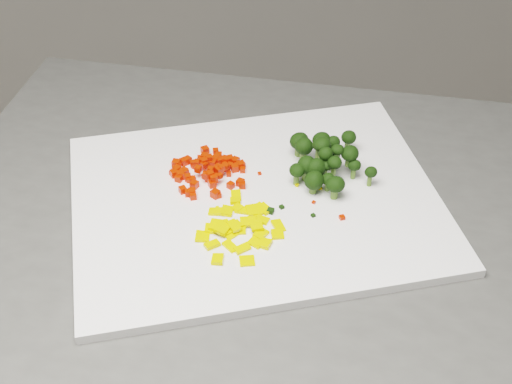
{
  "coord_description": "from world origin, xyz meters",
  "views": [
    {
      "loc": [
        -0.25,
        -0.12,
        1.55
      ],
      "look_at": [
        -0.18,
        0.62,
        0.92
      ],
      "focal_mm": 50.0,
      "sensor_mm": 36.0,
      "label": 1
    }
  ],
  "objects": [
    {
      "name": "carrot_cube_12",
      "position": [
        -0.26,
        0.69,
        0.92
      ],
      "size": [
        0.01,
        0.01,
        0.01
      ],
      "primitive_type": "cube",
      "rotation": [
        0.0,
        0.0,
        1.45
      ],
      "color": "#F11702",
      "rests_on": "carrot_pile"
    },
    {
      "name": "broccoli_pile",
      "position": [
        -0.07,
        0.67,
        0.94
      ],
      "size": [
        0.13,
        0.13,
        0.06
      ],
      "primitive_type": null,
      "color": "black",
      "rests_on": "cutting_board"
    },
    {
      "name": "carrot_cube_77",
      "position": [
        -0.25,
        0.71,
        0.92
      ],
      "size": [
        0.01,
        0.01,
        0.01
      ],
      "primitive_type": "cube",
      "rotation": [
        0.0,
        0.0,
        0.12
      ],
      "color": "#F11702",
      "rests_on": "carrot_pile"
    },
    {
      "name": "carrot_cube_27",
      "position": [
        -0.24,
        0.73,
        0.92
      ],
      "size": [
        0.01,
        0.01,
        0.01
      ],
      "primitive_type": "cube",
      "rotation": [
        0.0,
        0.0,
        1.94
      ],
      "color": "#F11702",
      "rests_on": "carrot_pile"
    },
    {
      "name": "carrot_cube_29",
      "position": [
        -0.24,
        0.67,
        0.92
      ],
      "size": [
        0.01,
        0.01,
        0.01
      ],
      "primitive_type": "cube",
      "rotation": [
        0.0,
        0.0,
        1.89
      ],
      "color": "#F11702",
      "rests_on": "carrot_pile"
    },
    {
      "name": "carrot_cube_80",
      "position": [
        -0.28,
        0.68,
        0.92
      ],
      "size": [
        0.01,
        0.01,
        0.01
      ],
      "primitive_type": "cube",
      "rotation": [
        0.0,
        0.0,
        2.38
      ],
      "color": "#F11702",
      "rests_on": "carrot_pile"
    },
    {
      "name": "carrot_cube_39",
      "position": [
        -0.27,
        0.71,
        0.92
      ],
      "size": [
        0.01,
        0.01,
        0.01
      ],
      "primitive_type": "cube",
      "rotation": [
        0.0,
        0.0,
        0.75
      ],
      "color": "#F11702",
      "rests_on": "carrot_pile"
    },
    {
      "name": "pepper_chunk_31",
      "position": [
        -0.23,
        0.57,
        0.92
      ],
      "size": [
        0.02,
        0.02,
        0.0
      ],
      "primitive_type": "cube",
      "rotation": [
        0.03,
        -0.03,
        1.79
      ],
      "color": "yellow",
      "rests_on": "pepper_pile"
    },
    {
      "name": "pepper_chunk_17",
      "position": [
        -0.21,
        0.52,
        0.92
      ],
      "size": [
        0.02,
        0.02,
        0.01
      ],
      "primitive_type": "cube",
      "rotation": [
        0.13,
        -0.03,
        0.47
      ],
      "color": "yellow",
      "rests_on": "pepper_pile"
    },
    {
      "name": "pepper_chunk_12",
      "position": [
        -0.21,
        0.63,
        0.92
      ],
      "size": [
        0.01,
        0.02,
        0.01
      ],
      "primitive_type": "cube",
      "rotation": [
        -0.14,
        0.11,
        3.11
      ],
      "color": "yellow",
      "rests_on": "pepper_pile"
    },
    {
      "name": "carrot_cube_57",
      "position": [
        -0.21,
        0.65,
        0.92
      ],
      "size": [
        0.01,
        0.01,
        0.01
      ],
      "primitive_type": "cube",
      "rotation": [
        0.0,
        0.0,
        0.76
      ],
      "color": "#F11702",
      "rests_on": "carrot_pile"
    },
    {
      "name": "carrot_cube_53",
      "position": [
        -0.27,
        0.67,
        0.92
      ],
      "size": [
        0.01,
        0.01,
        0.01
      ],
      "primitive_type": "cube",
      "rotation": [
        0.0,
        0.0,
        1.66
      ],
      "color": "#F11702",
      "rests_on": "carrot_pile"
    },
    {
      "name": "broccoli_floret_15",
      "position": [
        -0.02,
        0.63,
        0.93
      ],
      "size": [
        0.02,
        0.02,
        0.03
      ],
      "primitive_type": null,
      "color": "black",
      "rests_on": "broccoli_pile"
    },
    {
      "name": "carrot_cube_18",
      "position": [
        -0.26,
        0.67,
        0.92
      ],
      "size": [
        0.01,
        0.01,
        0.01
      ],
      "primitive_type": "cube",
      "rotation": [
        0.0,
        0.0,
        1.52
      ],
      "color": "#F11702",
      "rests_on": "carrot_pile"
    },
    {
      "name": "carrot_cube_46",
      "position": [
        -0.23,
        0.7,
        0.92
      ],
      "size": [
        0.01,
        0.01,
        0.01
      ],
      "primitive_type": "cube",
      "rotation": [
        0.0,
        0.0,
        2.82
      ],
      "color": "#F11702",
      "rests_on": "carrot_pile"
    },
    {
      "name": "pepper_chunk_11",
      "position": [
        -0.18,
        0.53,
        0.92
      ],
      "size": [
        0.02,
        0.02,
        0.01
      ],
      "primitive_type": "cube",
      "rotation": [
        -0.03,
        0.13,
        2.63
      ],
      "color": "yellow",
      "rests_on": "pepper_pile"
    },
    {
      "name": "carrot_cube_26",
      "position": [
        -0.24,
        0.68,
        0.92
      ],
      "size": [
        0.01,
        0.01,
        0.01
      ],
      "primitive_type": "cube",
      "rotation": [
        0.0,
        0.0,
        0.0
      ],
      "color": "#F11702",
      "rests_on": "carrot_pile"
    },
    {
      "name": "carrot_cube_41",
      "position": [
        -0.22,
        0.7,
        0.92
      ],
      "size": [
        0.01,
        0.01,
        0.01
      ],
      "primitive_type": "cube",
      "rotation": [
        0.0,
        0.0,
        0.25
      ],
      "color": "#F11702",
      "rests_on": "carrot_pile"
    },
    {
      "name": "carrot_cube_35",
      "position": [
        -0.22,
        0.7,
        0.92
      ],
      "size": [
        0.01,
        0.01,
        0.01
      ],
      "primitive_type": "cube",
      "rotation": [
        0.0,
        0.0,
        1.43
      ],
      "color": "#F11702",
      "rests_on": "carrot_pile"
    },
    {
      "name": "carrot_cube_69",
      "position": [
        -0.21,
        0.7,
        0.92
      ],
      "size": [
        0.01,
        0.01,
        0.01
      ],
      "primitive_type": "cube",
      "rotation": [
        0.0,
        0.0,
        0.07
      ],
      "color": "#F11702",
      "rests_on": "carrot_pile"
    },
    {
      "name": "carrot_cube_62",
      "position": [
        -0.2,
        0.7,
        0.92
      ],
      "size": [
        0.01,
        0.01,
        0.01
      ],
      "primitive_type": "cube",
      "rotation": [
        0.0,
        0.0,
        0.94
      ],
      "color": "#F11702",
      "rests_on": "carrot_pile"
    },
    {
      "name": "carrot_cube_8",
      "position": [
        -0.24,
        0.71,
        0.92
      ],
      "size": [
        0.01,
        0.01,
        0.01
      ],
      "primitive_type": "cube",
      "rotation": [
        0.0,
        0.0,
        1.73
      ],
      "color": "#F11702",
      "rests_on": "carrot_pile"
    },
    {
      "name": "pepper_chunk_30",
      "position": [
        -0.23,
        0.56,
        0.92
      ],
      "size": [
        0.03,
        0.03,
        0.01
      ],
      "primitive_type": "cube",
      "rotation": [
        0.12,
        0.06,
        1.01
      ],
      "color": "yellow",
      "rests_on": "pepper_pile"
    },
    {
      "name": "pepper_chunk_5",
      "position": [
        -0.24,
        0.53,
        0.92
      ],
      "size": [
        0.02,
        0.02,
        0.01
      ],
      "primitive_type": "cube",
      "rotation": [
        -0.12,
        0.01,
        0.44
      ],
      "color": "yellow",
      "rests_on": "pepper_pile"
    },
    {
      "name": "pepper_chunk_29",
      "position": [
        -0.17,
        0.57,
        0.91
      ],
      "size": [
        0.02,
        0.02,
        0.01
      ],
      "primitive_type": "cube",
      "rotation": [
        0.08,
        -0.07,
        2.66
      ],
      "color": "yellow",
      "rests_on": "pepper_pile"
    },
    {
      "name": "carrot_cube_11",
      "position": [
        -0.28,
        0.71,
        0.92
      ],
      "size": [
        0.01,
        0.01,
        0.01
      ],
      "primitive_type": "cube",
      "rotation": [
        0.0,
        0.0,
        1.58
      ],
      "color": "#F11702",
      "rests_on": "carrot_pile"
    },
    {
      "name": "carrot_cube_49",
      "position": [
        -0.22,
        0.69,
        0.92
      ],
      "size": [
        0.01,
        0.01,
        0.01
      ],
      "primitive_type": "cube",
      "rotation": [
        0.0,
        0.0,
        0.45
      ],
      "color": "#F11702",
      "rests_on": "carrot_pile"
    },
    {
      "name": "carrot_cube_74",
      "position": [
        -0.22,
        0.69,
        0.92
      ],
      "size": [
        0.01,
        0.01,
        0.01
      ],
      "primitive_type": "cube",
      "rotation": [
        0.0,
        0.0,
        1.82
      ],
      "color": "#F11702",
      "rests_on": "carrot_pile"
    },
    {
      "name": "carrot_cube_21",
      "position": [
        -0.27,
        0.64,
        0.92
      ],
      "size": [
        0.01,
        0.01,
        0.01
      ],
      "primitive_type": "cube",
      "rotation": [
        0.0,
        0.0,
        1.64
      ],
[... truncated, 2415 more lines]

